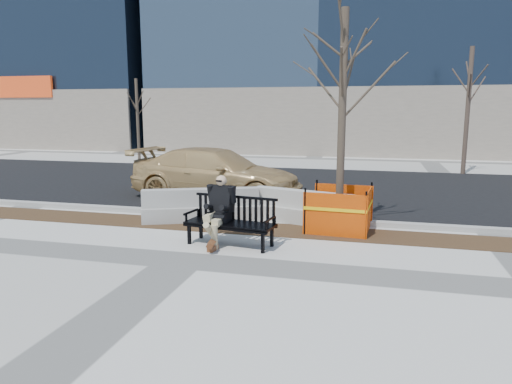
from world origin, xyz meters
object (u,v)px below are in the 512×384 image
bench (230,245)px  tree_fence (338,230)px  seated_man (220,243)px  sedan (217,199)px  jersey_barrier_right (307,224)px  jersey_barrier_left (201,221)px

bench → tree_fence: size_ratio=0.36×
bench → tree_fence: tree_fence is taller
seated_man → sedan: (-1.67, 4.70, 0.00)m
sedan → tree_fence: bearing=-120.5°
bench → seated_man: bearing=169.1°
seated_man → jersey_barrier_right: 2.63m
seated_man → jersey_barrier_left: 2.08m
tree_fence → jersey_barrier_left: size_ratio=1.83×
tree_fence → jersey_barrier_left: 3.42m
jersey_barrier_right → jersey_barrier_left: bearing=-155.1°
tree_fence → jersey_barrier_left: (-3.42, 0.05, 0.00)m
seated_man → jersey_barrier_left: seated_man is taller
bench → jersey_barrier_right: size_ratio=0.66×
bench → jersey_barrier_left: bearing=134.2°
jersey_barrier_left → jersey_barrier_right: jersey_barrier_left is taller
bench → jersey_barrier_left: 2.30m
sedan → jersey_barrier_left: sedan is taller
tree_fence → sedan: (-4.01, 2.97, 0.00)m
bench → sedan: 5.16m
tree_fence → sedan: tree_fence is taller
seated_man → tree_fence: tree_fence is taller
jersey_barrier_left → jersey_barrier_right: 2.64m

